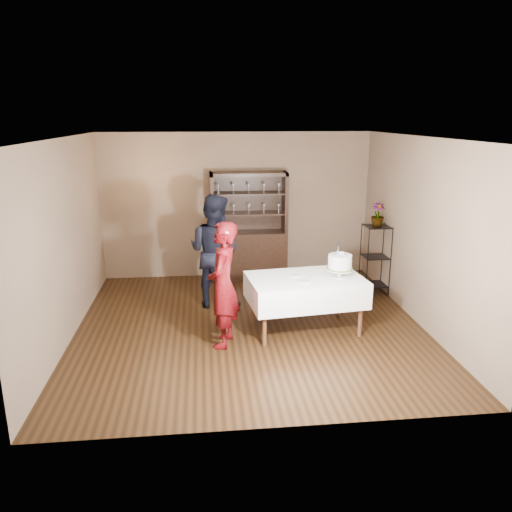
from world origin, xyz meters
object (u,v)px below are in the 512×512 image
object	(u,v)px
cake_table	(305,290)
woman	(223,285)
man	(214,251)
cake	(340,263)
potted_plant	(378,215)
china_hutch	(249,244)
plant_etagere	(375,257)

from	to	relation	value
cake_table	woman	bearing A→B (deg)	-164.00
man	cake	bearing A→B (deg)	178.25
cake_table	potted_plant	bearing A→B (deg)	43.15
china_hutch	potted_plant	world-z (taller)	china_hutch
woman	man	xyz separation A→B (m)	(-0.07, 1.45, 0.07)
china_hutch	man	world-z (taller)	china_hutch
man	cake	distance (m)	2.07
china_hutch	cake	world-z (taller)	china_hutch
man	potted_plant	size ratio (longest dim) A/B	4.62
man	potted_plant	world-z (taller)	man
woman	man	distance (m)	1.45
woman	cake	distance (m)	1.68
potted_plant	cake_table	bearing A→B (deg)	-136.85
china_hutch	cake_table	world-z (taller)	china_hutch
china_hutch	cake_table	distance (m)	2.54
cake_table	potted_plant	size ratio (longest dim) A/B	4.29
cake_table	man	world-z (taller)	man
china_hutch	cake_table	size ratio (longest dim) A/B	1.18
china_hutch	plant_etagere	size ratio (longest dim) A/B	1.67
china_hutch	cake	distance (m)	2.73
plant_etagere	woman	size ratio (longest dim) A/B	0.71
cake_table	woman	size ratio (longest dim) A/B	1.00
woman	cake	bearing A→B (deg)	114.19
man	potted_plant	bearing A→B (deg)	-141.84
plant_etagere	cake_table	distance (m)	2.08
plant_etagere	potted_plant	world-z (taller)	potted_plant
plant_etagere	potted_plant	bearing A→B (deg)	-129.23
plant_etagere	cake	bearing A→B (deg)	-125.54
plant_etagere	man	xyz separation A→B (m)	(-2.76, -0.31, 0.26)
woman	potted_plant	distance (m)	3.24
plant_etagere	potted_plant	size ratio (longest dim) A/B	3.05
china_hutch	woman	world-z (taller)	china_hutch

